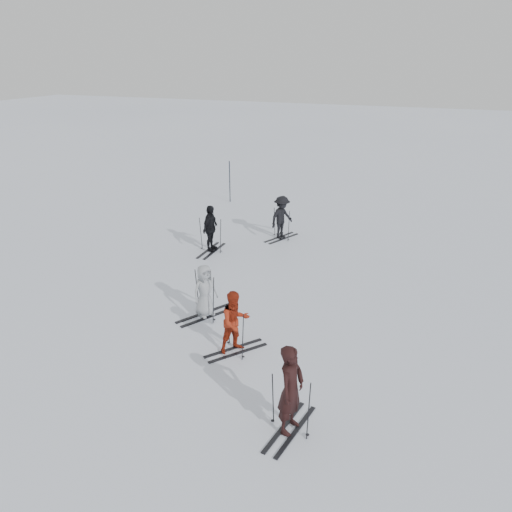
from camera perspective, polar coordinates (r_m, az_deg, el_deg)
The scene contains 12 objects.
ground at distance 15.01m, azimuth -1.39°, elevation -4.89°, with size 120.00×120.00×0.00m, color silver.
skier_near_dark at distance 9.77m, azimuth 4.01°, elevation -15.11°, with size 0.67×0.44×1.85m, color black.
skier_red at distance 12.14m, azimuth -2.40°, elevation -7.64°, with size 0.77×0.60×1.59m, color maroon.
skier_grey at distance 13.81m, azimuth -5.86°, elevation -4.07°, with size 0.73×0.48×1.50m, color #9A9FA3.
skier_uphill_left at distance 18.31m, azimuth -5.23°, elevation 3.08°, with size 1.01×0.42×1.72m, color black.
skier_uphill_far at distance 19.56m, azimuth 2.95°, elevation 4.37°, with size 1.09×0.63×1.69m, color black.
skis_near_dark at distance 9.96m, azimuth 3.96°, elevation -16.49°, with size 0.91×1.71×1.25m, color black, non-canonical shape.
skis_red at distance 12.24m, azimuth -2.38°, elevation -8.41°, with size 0.88×1.67×1.22m, color black, non-canonical shape.
skis_grey at distance 13.84m, azimuth -5.84°, elevation -4.36°, with size 0.97×1.84×1.34m, color black, non-canonical shape.
skis_uphill_left at distance 18.37m, azimuth -5.21°, elevation 2.47°, with size 0.95×1.79×1.31m, color black, non-canonical shape.
skis_uphill_far at distance 19.63m, azimuth 2.94°, elevation 3.75°, with size 0.90×1.70×1.24m, color black, non-canonical shape.
piste_marker at distance 24.59m, azimuth -3.02°, elevation 8.50°, with size 0.04×0.04×2.01m, color black.
Camera 1 is at (5.17, -12.31, 6.85)m, focal length 35.00 mm.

